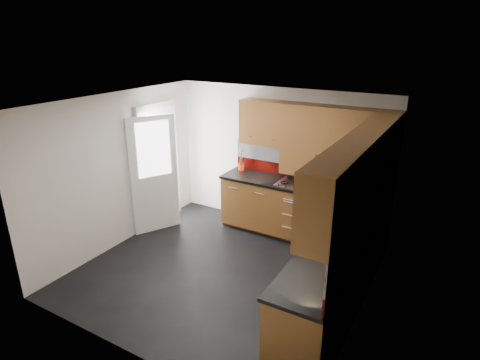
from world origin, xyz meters
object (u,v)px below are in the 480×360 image
Objects in this scene: gas_hob at (295,184)px; toaster at (363,187)px; utensil_pot at (241,165)px; food_processor at (365,200)px.

toaster is (1.01, 0.18, 0.08)m from gas_hob.
utensil_pot is 1.31× the size of toaster.
gas_hob is at bearing 161.81° from food_processor.
gas_hob is at bearing -170.00° from toaster.
food_processor reaches higher than gas_hob.
gas_hob is 1.25m from food_processor.
utensil_pot is 2.11m from toaster.
utensil_pot is at bearing 170.65° from gas_hob.
gas_hob is 2.09× the size of food_processor.
toaster reaches higher than gas_hob.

